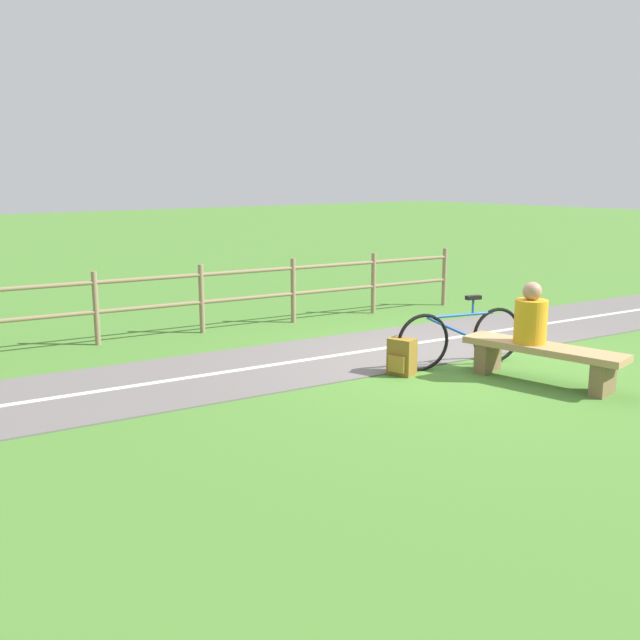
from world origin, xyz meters
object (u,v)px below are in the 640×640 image
Objects in this scene: backpack at (402,357)px; bench at (543,356)px; bicycle at (461,337)px; person_seated at (531,317)px.

bench is at bearing -139.45° from backpack.
bicycle is 3.92× the size of backpack.
bicycle is at bearing 1.11° from bench.
bench is 1.11× the size of bicycle.
person_seated is 0.41× the size of bicycle.
bench is 1.64m from backpack.
person_seated is 1.58m from backpack.
person_seated reaches higher than bicycle.
bench reaches higher than backpack.
person_seated is at bearing -0.00° from bench.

